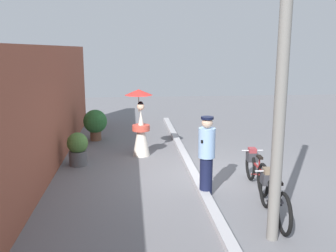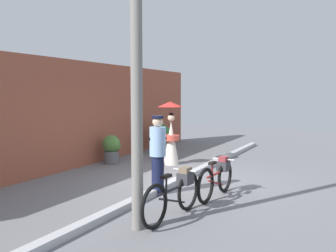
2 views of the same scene
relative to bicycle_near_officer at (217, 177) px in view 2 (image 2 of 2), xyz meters
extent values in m
plane|color=slate|center=(0.79, 1.22, -0.41)|extent=(30.00, 30.00, 0.00)
cube|color=brown|center=(0.79, 4.72, 1.11)|extent=(14.00, 0.40, 3.04)
cube|color=#B2B2B7|center=(0.79, 1.22, -0.35)|extent=(14.00, 0.20, 0.12)
torus|color=black|center=(0.42, -0.02, -0.06)|extent=(0.70, 0.11, 0.70)
torus|color=black|center=(-0.56, 0.03, -0.06)|extent=(0.70, 0.11, 0.70)
cube|color=maroon|center=(-0.07, 0.00, 0.08)|extent=(0.83, 0.08, 0.04)
cube|color=maroon|center=(-0.07, 0.00, -0.11)|extent=(0.72, 0.07, 0.26)
cylinder|color=maroon|center=(-0.25, 0.01, 0.19)|extent=(0.03, 0.03, 0.28)
cube|color=black|center=(-0.25, 0.01, 0.33)|extent=(0.22, 0.10, 0.05)
cylinder|color=silver|center=(0.32, -0.02, 0.32)|extent=(0.06, 0.48, 0.03)
cube|color=#333338|center=(0.32, -0.02, 0.17)|extent=(0.27, 0.23, 0.20)
cube|color=maroon|center=(0.32, -0.02, 0.30)|extent=(0.21, 0.17, 0.14)
torus|color=black|center=(-1.06, 0.17, -0.05)|extent=(0.71, 0.12, 0.71)
torus|color=black|center=(-2.14, 0.25, -0.05)|extent=(0.71, 0.12, 0.71)
cube|color=black|center=(-1.60, 0.21, 0.10)|extent=(0.91, 0.11, 0.04)
cube|color=black|center=(-1.60, 0.21, -0.10)|extent=(0.79, 0.09, 0.29)
cylinder|color=black|center=(-1.80, 0.23, 0.21)|extent=(0.03, 0.03, 0.29)
cube|color=black|center=(-1.80, 0.23, 0.36)|extent=(0.23, 0.11, 0.05)
cylinder|color=silver|center=(-1.17, 0.18, 0.34)|extent=(0.07, 0.48, 0.03)
cube|color=#333338|center=(-1.17, 0.18, 0.19)|extent=(0.28, 0.24, 0.20)
cube|color=#72604C|center=(-1.17, 0.18, 0.32)|extent=(0.21, 0.18, 0.14)
cylinder|color=#141938|center=(-0.38, 1.17, 0.00)|extent=(0.26, 0.26, 0.81)
cylinder|color=#8CB2E0|center=(-0.38, 1.17, 0.70)|extent=(0.34, 0.34, 0.60)
sphere|color=#D8B293|center=(-0.38, 1.17, 1.11)|extent=(0.22, 0.22, 0.22)
cylinder|color=black|center=(-0.38, 1.17, 1.21)|extent=(0.25, 0.25, 0.05)
cube|color=black|center=(-0.38, 1.17, 0.76)|extent=(0.31, 0.29, 0.06)
cone|color=silver|center=(2.66, 2.40, 0.24)|extent=(0.48, 0.48, 1.29)
cylinder|color=#D14C3D|center=(2.66, 2.40, 0.39)|extent=(0.49, 0.49, 0.16)
sphere|color=beige|center=(2.66, 2.40, 0.98)|extent=(0.21, 0.21, 0.21)
sphere|color=black|center=(2.66, 2.40, 1.06)|extent=(0.16, 0.16, 0.16)
cylinder|color=olive|center=(2.70, 2.45, 1.11)|extent=(0.02, 0.02, 0.55)
cone|color=red|center=(2.70, 2.45, 1.38)|extent=(0.76, 0.76, 0.16)
cylinder|color=#59595B|center=(1.93, 4.06, -0.22)|extent=(0.46, 0.46, 0.38)
sphere|color=#4C7A38|center=(1.93, 4.06, 0.19)|extent=(0.54, 0.54, 0.54)
sphere|color=#4C7A38|center=(2.07, 3.97, 0.12)|extent=(0.30, 0.30, 0.30)
cylinder|color=brown|center=(4.61, 3.84, -0.25)|extent=(0.36, 0.36, 0.32)
sphere|color=#2D6B33|center=(4.61, 3.84, 0.22)|extent=(0.77, 0.77, 0.77)
sphere|color=#2D6B33|center=(4.80, 3.73, 0.13)|extent=(0.42, 0.42, 0.42)
cylinder|color=slate|center=(-2.27, 0.48, 1.99)|extent=(0.18, 0.18, 4.80)
camera|label=1|loc=(-7.51, 2.67, 2.55)|focal=39.85mm
camera|label=2|loc=(-6.93, -2.46, 1.68)|focal=38.95mm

